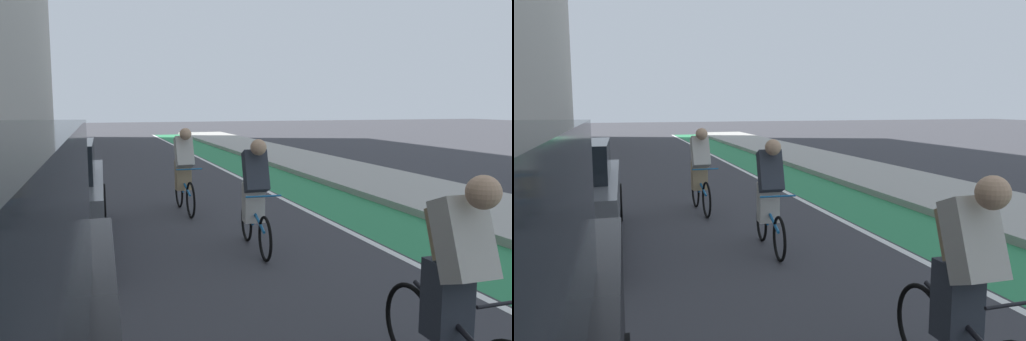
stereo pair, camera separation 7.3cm
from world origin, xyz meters
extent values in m
plane|color=#38383D|center=(0.00, 17.95, 0.00)|extent=(96.59, 96.59, 0.00)
cube|color=#2D8451|center=(2.94, 19.95, 0.00)|extent=(1.60, 43.90, 0.00)
cube|color=white|center=(2.04, 19.95, 0.00)|extent=(0.12, 43.90, 0.00)
cube|color=#A8A59E|center=(5.19, 19.95, 0.07)|extent=(2.89, 43.90, 0.14)
cube|color=#595B60|center=(-2.69, 14.95, 0.68)|extent=(2.00, 4.27, 0.70)
cube|color=black|center=(-2.69, 14.73, 1.26)|extent=(1.72, 1.81, 0.55)
cylinder|color=black|center=(-1.78, 16.50, 0.33)|extent=(0.23, 0.66, 0.66)
cylinder|color=black|center=(-1.84, 13.36, 0.33)|extent=(0.23, 0.66, 0.66)
torus|color=black|center=(0.45, 10.50, 0.33)|extent=(0.05, 0.66, 0.66)
cylinder|color=black|center=(0.45, 9.97, 0.55)|extent=(0.05, 0.96, 0.33)
cylinder|color=black|center=(0.45, 10.16, 0.63)|extent=(0.04, 0.12, 0.55)
cylinder|color=black|center=(0.46, 9.53, 0.88)|extent=(0.48, 0.03, 0.02)
cube|color=#333842|center=(0.45, 10.08, 0.70)|extent=(0.28, 0.24, 0.56)
cube|color=beige|center=(0.45, 9.95, 1.16)|extent=(0.32, 0.40, 0.60)
sphere|color=tan|center=(0.45, 9.79, 1.50)|extent=(0.22, 0.22, 0.22)
cube|color=tan|center=(0.45, 10.07, 1.18)|extent=(0.26, 0.28, 0.39)
torus|color=black|center=(0.24, 13.41, 0.30)|extent=(0.08, 0.60, 0.60)
torus|color=black|center=(0.30, 14.46, 0.30)|extent=(0.08, 0.60, 0.60)
cylinder|color=#1966A5|center=(0.27, 13.94, 0.52)|extent=(0.10, 0.96, 0.33)
cylinder|color=#1966A5|center=(0.28, 14.12, 0.60)|extent=(0.04, 0.12, 0.55)
cylinder|color=#1966A5|center=(0.24, 13.49, 0.85)|extent=(0.48, 0.05, 0.02)
cube|color=beige|center=(0.27, 14.04, 0.67)|extent=(0.29, 0.26, 0.56)
cube|color=#333842|center=(0.27, 13.91, 1.13)|extent=(0.34, 0.42, 0.60)
sphere|color=tan|center=(0.26, 13.76, 1.47)|extent=(0.22, 0.22, 0.22)
cube|color=tan|center=(0.27, 14.04, 1.15)|extent=(0.28, 0.29, 0.39)
torus|color=black|center=(-0.21, 16.27, 0.33)|extent=(0.06, 0.66, 0.66)
torus|color=black|center=(-0.25, 17.32, 0.33)|extent=(0.06, 0.66, 0.66)
cylinder|color=#1966A5|center=(-0.23, 16.80, 0.55)|extent=(0.07, 0.96, 0.33)
cylinder|color=#1966A5|center=(-0.24, 16.98, 0.63)|extent=(0.04, 0.12, 0.55)
cylinder|color=#1966A5|center=(-0.21, 16.35, 0.88)|extent=(0.48, 0.04, 0.02)
cube|color=tan|center=(-0.23, 16.90, 0.70)|extent=(0.29, 0.25, 0.56)
cube|color=beige|center=(-0.23, 16.77, 1.16)|extent=(0.33, 0.41, 0.60)
sphere|color=tan|center=(-0.22, 16.62, 1.50)|extent=(0.22, 0.22, 0.22)
cube|color=beige|center=(-0.23, 16.89, 1.18)|extent=(0.27, 0.28, 0.39)
camera|label=1|loc=(-1.88, 7.18, 2.05)|focal=36.37mm
camera|label=2|loc=(-1.81, 7.16, 2.05)|focal=36.37mm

